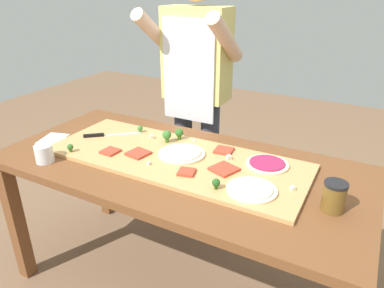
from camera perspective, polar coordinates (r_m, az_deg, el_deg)
name	(u,v)px	position (r m, az deg, el deg)	size (l,w,h in m)	color
ground_plane	(180,283)	(2.19, -1.92, -21.39)	(8.00, 8.00, 0.00)	brown
prep_table	(178,180)	(1.77, -2.23, -5.73)	(1.78, 0.84, 0.78)	brown
cutting_board	(175,158)	(1.74, -2.81, -2.27)	(1.28, 0.50, 0.02)	tan
chefs_knife	(105,135)	(2.02, -13.84, 1.42)	(0.26, 0.22, 0.02)	#B7BABF
pizza_whole_cheese_artichoke	(182,153)	(1.75, -1.67, -1.51)	(0.23, 0.23, 0.02)	beige
pizza_whole_white_garlic	(252,189)	(1.47, 9.55, -7.20)	(0.21, 0.21, 0.02)	beige
pizza_whole_beet_magenta	(267,164)	(1.68, 11.95, -3.15)	(0.20, 0.20, 0.02)	beige
pizza_slice_near_right	(110,151)	(1.82, -12.95, -1.15)	(0.08, 0.08, 0.01)	#BC3D28
pizza_slice_near_left	(138,153)	(1.77, -8.61, -1.49)	(0.10, 0.10, 0.01)	#BC3D28
pizza_slice_far_right	(224,150)	(1.79, 5.12, -1.03)	(0.09, 0.09, 0.01)	#BC3D28
pizza_slice_center	(187,172)	(1.58, -0.87, -4.52)	(0.07, 0.07, 0.01)	#BC3D28
pizza_slice_far_left	(224,169)	(1.61, 5.14, -4.06)	(0.11, 0.11, 0.01)	#BC3D28
broccoli_floret_center_left	(167,135)	(1.87, -4.06, 1.40)	(0.05, 0.05, 0.07)	#3F7220
broccoli_floret_front_mid	(179,133)	(1.91, -2.06, 1.75)	(0.04, 0.04, 0.06)	#366618
broccoli_floret_back_left	(216,183)	(1.46, 3.88, -6.27)	(0.03, 0.03, 0.05)	#2C5915
broccoli_floret_back_right	(140,128)	(2.02, -8.32, 2.48)	(0.03, 0.03, 0.04)	#3F7220
broccoli_floret_front_right	(70,147)	(1.87, -18.93, -0.50)	(0.03, 0.03, 0.04)	#366618
cheese_crumble_a	(229,157)	(1.71, 5.93, -2.16)	(0.02, 0.02, 0.02)	silver
cheese_crumble_b	(293,188)	(1.51, 15.84, -6.82)	(0.02, 0.02, 0.02)	silver
cheese_crumble_c	(152,137)	(1.94, -6.50, 1.14)	(0.02, 0.02, 0.02)	silver
cheese_crumble_d	(194,141)	(1.89, 0.35, 0.54)	(0.01, 0.01, 0.01)	white
cheese_crumble_e	(149,163)	(1.66, -6.95, -3.08)	(0.01, 0.01, 0.01)	silver
flour_cup	(44,155)	(1.85, -22.59, -1.57)	(0.09, 0.09, 0.09)	white
sauce_jar	(334,197)	(1.45, 21.82, -7.83)	(0.09, 0.09, 0.12)	brown
recipe_note	(53,139)	(2.12, -21.40, 0.80)	(0.12, 0.16, 0.00)	white
cook_center	(196,83)	(2.25, 0.64, 9.69)	(0.54, 0.39, 1.67)	#333847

